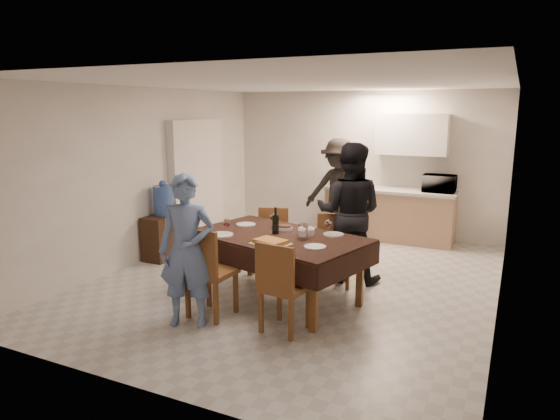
% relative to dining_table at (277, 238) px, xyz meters
% --- Properties ---
extents(floor, '(5.00, 6.00, 0.02)m').
position_rel_dining_table_xyz_m(floor, '(-0.06, 0.71, -0.77)').
color(floor, '#B8B8B2').
rests_on(floor, ground).
extents(ceiling, '(5.00, 6.00, 0.02)m').
position_rel_dining_table_xyz_m(ceiling, '(-0.06, 0.71, 1.83)').
color(ceiling, white).
rests_on(ceiling, wall_back).
extents(wall_back, '(5.00, 0.02, 2.60)m').
position_rel_dining_table_xyz_m(wall_back, '(-0.06, 3.71, 0.53)').
color(wall_back, silver).
rests_on(wall_back, floor).
extents(wall_front, '(5.00, 0.02, 2.60)m').
position_rel_dining_table_xyz_m(wall_front, '(-0.06, -2.29, 0.53)').
color(wall_front, silver).
rests_on(wall_front, floor).
extents(wall_left, '(0.02, 6.00, 2.60)m').
position_rel_dining_table_xyz_m(wall_left, '(-2.56, 0.71, 0.53)').
color(wall_left, silver).
rests_on(wall_left, floor).
extents(wall_right, '(0.02, 6.00, 2.60)m').
position_rel_dining_table_xyz_m(wall_right, '(2.44, 0.71, 0.53)').
color(wall_right, silver).
rests_on(wall_right, floor).
extents(stub_partition, '(0.15, 1.40, 2.10)m').
position_rel_dining_table_xyz_m(stub_partition, '(-2.48, 1.91, 0.28)').
color(stub_partition, silver).
rests_on(stub_partition, floor).
extents(kitchen_base_cabinet, '(2.20, 0.60, 0.86)m').
position_rel_dining_table_xyz_m(kitchen_base_cabinet, '(0.54, 3.39, -0.34)').
color(kitchen_base_cabinet, tan).
rests_on(kitchen_base_cabinet, floor).
extents(kitchen_worktop, '(2.24, 0.64, 0.05)m').
position_rel_dining_table_xyz_m(kitchen_worktop, '(0.54, 3.39, 0.12)').
color(kitchen_worktop, beige).
rests_on(kitchen_worktop, kitchen_base_cabinet).
extents(upper_cabinet, '(1.20, 0.34, 0.70)m').
position_rel_dining_table_xyz_m(upper_cabinet, '(0.84, 3.53, 1.08)').
color(upper_cabinet, white).
rests_on(upper_cabinet, wall_back).
extents(dining_table, '(2.30, 1.69, 0.81)m').
position_rel_dining_table_xyz_m(dining_table, '(0.00, 0.00, 0.00)').
color(dining_table, black).
rests_on(dining_table, floor).
extents(chair_near_left, '(0.50, 0.50, 0.56)m').
position_rel_dining_table_xyz_m(chair_near_left, '(-0.45, -0.85, -0.14)').
color(chair_near_left, brown).
rests_on(chair_near_left, floor).
extents(chair_near_right, '(0.49, 0.49, 0.53)m').
position_rel_dining_table_xyz_m(chair_near_right, '(0.45, -0.84, -0.17)').
color(chair_near_right, brown).
rests_on(chair_near_right, floor).
extents(chair_far_left, '(0.54, 0.55, 0.50)m').
position_rel_dining_table_xyz_m(chair_far_left, '(-0.45, 0.66, -0.20)').
color(chair_far_left, brown).
rests_on(chair_far_left, floor).
extents(chair_far_right, '(0.55, 0.57, 0.50)m').
position_rel_dining_table_xyz_m(chair_far_right, '(0.45, 0.66, -0.20)').
color(chair_far_right, brown).
rests_on(chair_far_right, floor).
extents(console, '(0.37, 0.73, 0.68)m').
position_rel_dining_table_xyz_m(console, '(-2.34, 0.81, -0.43)').
color(console, black).
rests_on(console, floor).
extents(water_jug, '(0.30, 0.30, 0.45)m').
position_rel_dining_table_xyz_m(water_jug, '(-2.34, 0.81, 0.14)').
color(water_jug, '#3A60AD').
rests_on(water_jug, console).
extents(wine_bottle, '(0.08, 0.08, 0.33)m').
position_rel_dining_table_xyz_m(wine_bottle, '(-0.05, 0.05, 0.20)').
color(wine_bottle, black).
rests_on(wine_bottle, dining_table).
extents(water_pitcher, '(0.12, 0.12, 0.19)m').
position_rel_dining_table_xyz_m(water_pitcher, '(0.35, -0.05, 0.13)').
color(water_pitcher, white).
rests_on(water_pitcher, dining_table).
extents(savoury_tart, '(0.47, 0.40, 0.05)m').
position_rel_dining_table_xyz_m(savoury_tart, '(0.10, -0.38, 0.06)').
color(savoury_tart, '#D0873D').
rests_on(savoury_tart, dining_table).
extents(salad_bowl, '(0.20, 0.20, 0.08)m').
position_rel_dining_table_xyz_m(salad_bowl, '(0.30, 0.18, 0.08)').
color(salad_bowl, silver).
rests_on(salad_bowl, dining_table).
extents(mushroom_dish, '(0.21, 0.21, 0.04)m').
position_rel_dining_table_xyz_m(mushroom_dish, '(-0.05, 0.28, 0.06)').
color(mushroom_dish, silver).
rests_on(mushroom_dish, dining_table).
extents(wine_glass_a, '(0.09, 0.09, 0.20)m').
position_rel_dining_table_xyz_m(wine_glass_a, '(-0.55, -0.25, 0.14)').
color(wine_glass_a, white).
rests_on(wine_glass_a, dining_table).
extents(wine_glass_b, '(0.09, 0.09, 0.20)m').
position_rel_dining_table_xyz_m(wine_glass_b, '(0.55, 0.25, 0.13)').
color(wine_glass_b, white).
rests_on(wine_glass_b, dining_table).
extents(wine_glass_c, '(0.09, 0.09, 0.20)m').
position_rel_dining_table_xyz_m(wine_glass_c, '(-0.20, 0.30, 0.14)').
color(wine_glass_c, white).
rests_on(wine_glass_c, dining_table).
extents(plate_near_left, '(0.29, 0.29, 0.02)m').
position_rel_dining_table_xyz_m(plate_near_left, '(-0.60, -0.30, 0.05)').
color(plate_near_left, silver).
rests_on(plate_near_left, dining_table).
extents(plate_near_right, '(0.24, 0.24, 0.01)m').
position_rel_dining_table_xyz_m(plate_near_right, '(0.60, -0.30, 0.04)').
color(plate_near_right, silver).
rests_on(plate_near_right, dining_table).
extents(plate_far_left, '(0.25, 0.25, 0.01)m').
position_rel_dining_table_xyz_m(plate_far_left, '(-0.60, 0.30, 0.04)').
color(plate_far_left, silver).
rests_on(plate_far_left, dining_table).
extents(plate_far_right, '(0.25, 0.25, 0.01)m').
position_rel_dining_table_xyz_m(plate_far_right, '(0.60, 0.30, 0.04)').
color(plate_far_right, silver).
rests_on(plate_far_right, dining_table).
extents(microwave, '(0.53, 0.36, 0.29)m').
position_rel_dining_table_xyz_m(microwave, '(1.36, 3.39, 0.29)').
color(microwave, white).
rests_on(microwave, kitchen_worktop).
extents(person_near, '(0.70, 0.59, 1.64)m').
position_rel_dining_table_xyz_m(person_near, '(-0.55, -1.05, 0.05)').
color(person_near, '#5F7DB2').
rests_on(person_near, floor).
extents(person_far, '(0.99, 0.82, 1.86)m').
position_rel_dining_table_xyz_m(person_far, '(0.55, 1.05, 0.16)').
color(person_far, black).
rests_on(person_far, floor).
extents(person_kitchen, '(1.15, 0.66, 1.79)m').
position_rel_dining_table_xyz_m(person_kitchen, '(-0.26, 2.94, 0.12)').
color(person_kitchen, black).
rests_on(person_kitchen, floor).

